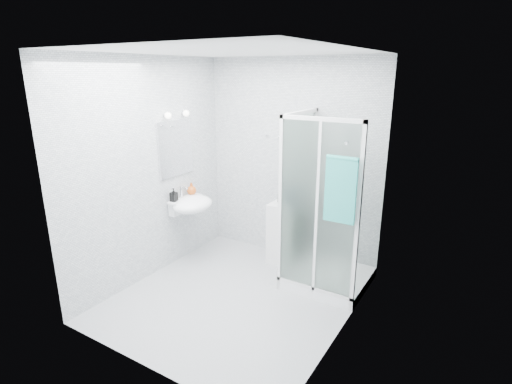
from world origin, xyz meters
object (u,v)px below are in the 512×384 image
Objects in this scene: wall_basin at (191,204)px; soap_dispenser_black at (174,195)px; shampoo_bottle_b at (290,195)px; storage_cabinet at (283,234)px; shower_enclosure at (320,249)px; soap_dispenser_orange at (192,189)px; shampoo_bottle_a at (282,193)px; hand_towel at (341,188)px.

soap_dispenser_black reaches higher than wall_basin.
storage_cabinet is at bearing -159.24° from shampoo_bottle_b.
shower_enclosure reaches higher than soap_dispenser_orange.
shampoo_bottle_b is (0.10, 0.03, -0.01)m from shampoo_bottle_a.
soap_dispenser_orange is (-1.12, -0.41, -0.01)m from shampoo_bottle_a.
soap_dispenser_orange is (-0.12, 0.17, 0.15)m from wall_basin.
soap_dispenser_black is at bearing -177.71° from hand_towel.
soap_dispenser_black reaches higher than soap_dispenser_orange.
wall_basin is 2.06m from hand_towel.
shampoo_bottle_a is 1.35m from soap_dispenser_black.
wall_basin is at bearing -53.88° from soap_dispenser_orange.
shampoo_bottle_b is at bearing 141.91° from hand_towel.
shampoo_bottle_b is (0.07, 0.03, 0.53)m from storage_cabinet.
hand_towel is (0.96, -0.68, 0.93)m from storage_cabinet.
shampoo_bottle_a is at bearing 157.83° from shower_enclosure.
soap_dispenser_black is (-0.12, -0.17, 0.15)m from wall_basin.
shampoo_bottle_a is (1.00, 0.58, 0.15)m from wall_basin.
shampoo_bottle_b is at bearing 29.32° from wall_basin.
wall_basin is 0.26m from soap_dispenser_black.
soap_dispenser_black is at bearing -126.21° from wall_basin.
shower_enclosure is at bearing 129.78° from hand_towel.
shampoo_bottle_a reaches higher than soap_dispenser_orange.
shampoo_bottle_a is at bearing 146.00° from hand_towel.
shower_enclosure is 1.85m from soap_dispenser_orange.
shampoo_bottle_a reaches higher than soap_dispenser_black.
shampoo_bottle_b is at bearing 20.06° from soap_dispenser_orange.
shampoo_bottle_b is (1.10, 0.62, 0.14)m from wall_basin.
shampoo_bottle_b reaches higher than soap_dispenser_black.
soap_dispenser_orange is at bearing 173.12° from hand_towel.
shower_enclosure is at bearing 10.81° from wall_basin.
shampoo_bottle_b is (-0.56, 0.30, 0.49)m from shower_enclosure.
shower_enclosure reaches higher than shampoo_bottle_a.
soap_dispenser_orange is (-2.11, 0.26, -0.39)m from hand_towel.
wall_basin is 0.26m from soap_dispenser_orange.
shampoo_bottle_a is 0.10m from shampoo_bottle_b.
soap_dispenser_black is (-2.11, -0.08, -0.39)m from hand_towel.
hand_towel is 2.15m from soap_dispenser_black.
soap_dispenser_orange is at bearing 90.00° from soap_dispenser_black.
shampoo_bottle_b is at bearing 17.06° from shampoo_bottle_a.
shower_enclosure is at bearing -28.13° from shampoo_bottle_b.
storage_cabinet is 1.22× the size of hand_towel.
shampoo_bottle_a reaches higher than shampoo_bottle_b.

